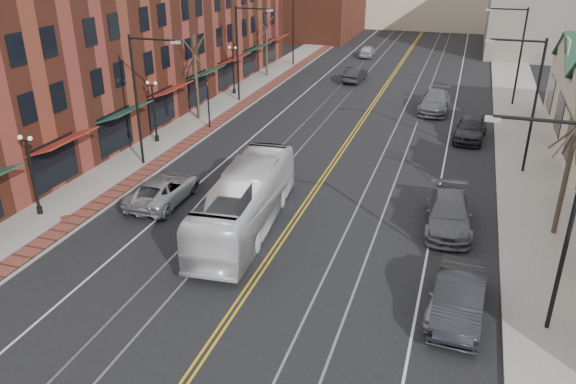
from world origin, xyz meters
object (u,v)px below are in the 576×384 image
Objects in this scene: parked_car_b at (459,297)px; parked_car_a at (453,296)px; parked_car_c at (449,213)px; parked_car_d at (471,128)px; transit_bus at (245,202)px; parked_suv at (163,189)px.

parked_car_a is at bearing 141.79° from parked_car_b.
parked_car_c is 1.09× the size of parked_car_d.
parked_car_c is at bearing 98.31° from parked_car_b.
parked_car_b is (10.33, -4.05, -0.67)m from transit_bus.
transit_bus is at bearing 160.72° from parked_car_b.
parked_car_a is at bearing -89.13° from parked_car_c.
parked_car_a is at bearing 159.41° from parked_suv.
parked_car_c reaches higher than parked_suv.
transit_bus is at bearing 162.65° from parked_suv.
parked_car_d is at bearing -135.65° from parked_suv.
parked_car_c reaches higher than parked_car_a.
parked_car_c is (-0.79, 7.29, -0.04)m from parked_car_b.
transit_bus is 2.16× the size of parked_car_d.
parked_suv is at bearing 162.56° from parked_car_b.
parked_suv is at bearing -20.71° from transit_bus.
transit_bus is 1.98× the size of parked_car_c.
parked_suv is at bearing 166.03° from parked_car_a.
parked_car_b is 7.33m from parked_car_c.
parked_car_a is 7.12m from parked_car_c.
parked_car_b is (0.22, -0.19, 0.11)m from parked_car_a.
parked_suv is 1.27× the size of parked_car_a.
parked_suv is 16.76m from parked_car_b.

